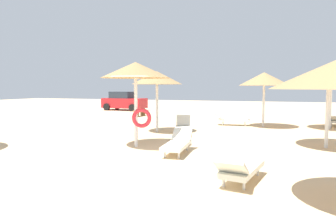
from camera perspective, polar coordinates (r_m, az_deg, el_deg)
The scene contains 13 objects.
ground_plane at distance 8.89m, azimuth -6.50°, elevation -9.21°, with size 80.00×80.00×0.00m, color #DBBA8C.
parasol_2 at distance 10.92m, azimuth -6.03°, elevation 7.51°, with size 2.45×2.45×3.01m.
parasol_4 at distance 14.51m, azimuth -2.07°, elevation 6.33°, with size 2.38×2.38×2.87m.
parasol_5 at distance 17.45m, azimuth 28.12°, elevation 6.05°, with size 3.11×3.11×3.02m.
parasol_6 at distance 17.13m, azimuth 17.43°, elevation 5.86°, with size 2.64×2.64×2.92m.
parasol_7 at distance 12.00m, azimuth 27.73°, elevation 6.22°, with size 2.98×2.98×2.90m.
lounger_2 at distance 9.95m, azimuth 1.78°, elevation -5.84°, with size 0.77×1.93×0.71m.
lounger_3 at distance 7.13m, azimuth 13.25°, elevation -10.19°, with size 0.96×1.98×0.70m.
lounger_4 at distance 13.89m, azimuth 2.73°, elevation -2.81°, with size 1.06×1.94×0.81m.
lounger_5 at distance 19.07m, azimuth 28.54°, elevation -1.40°, with size 0.67×1.92×0.64m.
lounger_6 at distance 17.51m, azimuth 11.69°, elevation -1.41°, with size 1.96×0.85×0.67m.
bench_0 at distance 22.55m, azimuth -5.29°, elevation 0.08°, with size 0.41×1.50×0.49m.
parked_car at distance 28.70m, azimuth -8.19°, elevation 1.98°, with size 4.11×2.21×1.72m.
Camera 1 is at (3.78, -7.77, 2.12)m, focal length 32.81 mm.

